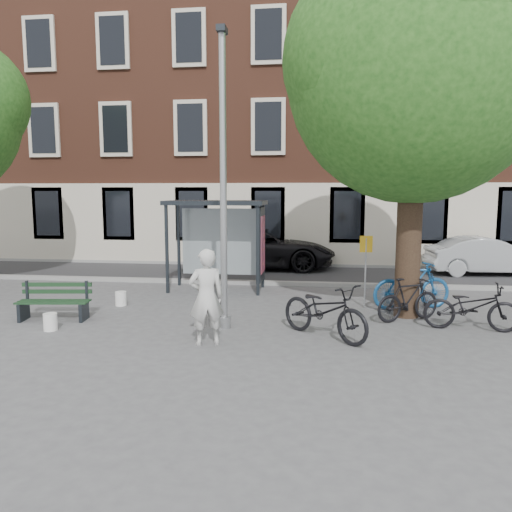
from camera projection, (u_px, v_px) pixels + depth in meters
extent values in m
plane|color=#4C4C4F|center=(224.00, 328.00, 10.62)|extent=(90.00, 90.00, 0.00)
cube|color=#28282B|center=(262.00, 274.00, 17.50)|extent=(40.00, 4.00, 0.01)
cube|color=gray|center=(255.00, 283.00, 15.53)|extent=(40.00, 0.25, 0.12)
cube|color=gray|center=(268.00, 264.00, 19.46)|extent=(40.00, 0.25, 0.12)
cube|color=brown|center=(278.00, 100.00, 22.51)|extent=(30.00, 8.00, 14.00)
cylinder|color=#9EA0A3|center=(223.00, 186.00, 10.23)|extent=(0.14, 0.14, 6.00)
cylinder|color=#9EA0A3|center=(224.00, 322.00, 10.60)|extent=(0.28, 0.28, 0.24)
cube|color=#1E2328|center=(222.00, 30.00, 9.84)|extent=(0.18, 0.35, 0.12)
cylinder|color=black|center=(409.00, 244.00, 11.37)|extent=(0.56, 0.56, 3.40)
sphere|color=#1D4A16|center=(415.00, 75.00, 10.90)|extent=(5.60, 5.60, 5.60)
sphere|color=#1D4A16|center=(454.00, 55.00, 11.11)|extent=(3.92, 3.92, 3.92)
sphere|color=#1D4A16|center=(380.00, 59.00, 10.66)|extent=(4.20, 4.20, 4.20)
sphere|color=#1D4A16|center=(435.00, 33.00, 9.91)|extent=(3.64, 3.64, 3.64)
cube|color=#1E2328|center=(167.00, 250.00, 14.09)|extent=(0.08, 0.08, 2.50)
cube|color=#1E2328|center=(258.00, 251.00, 13.76)|extent=(0.08, 0.08, 2.50)
cube|color=#1E2328|center=(179.00, 245.00, 15.27)|extent=(0.08, 0.08, 2.50)
cube|color=#1E2328|center=(263.00, 246.00, 14.94)|extent=(0.08, 0.08, 2.50)
cube|color=#1E2328|center=(216.00, 203.00, 14.35)|extent=(2.85, 1.45, 0.12)
cube|color=#8C999E|center=(220.00, 242.00, 15.09)|extent=(2.34, 0.04, 2.00)
cube|color=#1E2328|center=(261.00, 244.00, 14.34)|extent=(0.12, 1.14, 2.12)
cube|color=#D84C19|center=(263.00, 244.00, 14.33)|extent=(0.02, 0.90, 1.62)
imported|color=silver|center=(206.00, 297.00, 9.33)|extent=(0.78, 0.66, 1.83)
cube|color=#1E2328|center=(23.00, 311.00, 11.19)|extent=(0.14, 0.50, 0.41)
cube|color=#1E2328|center=(84.00, 311.00, 11.20)|extent=(0.14, 0.50, 0.41)
cube|color=#18351C|center=(50.00, 303.00, 11.00)|extent=(1.59, 0.31, 0.04)
cube|color=#18351C|center=(53.00, 302.00, 11.17)|extent=(1.59, 0.31, 0.04)
cube|color=#18351C|center=(56.00, 300.00, 11.33)|extent=(1.59, 0.31, 0.04)
cube|color=#18351C|center=(57.00, 292.00, 11.40)|extent=(1.58, 0.25, 0.09)
cube|color=#18351C|center=(57.00, 285.00, 11.37)|extent=(1.58, 0.25, 0.09)
imported|color=black|center=(471.00, 307.00, 10.35)|extent=(1.97, 0.89, 1.00)
imported|color=#184D86|center=(412.00, 285.00, 12.22)|extent=(2.07, 1.12, 1.20)
imported|color=black|center=(325.00, 310.00, 9.81)|extent=(2.08, 1.95, 1.11)
imported|color=black|center=(408.00, 299.00, 11.11)|extent=(1.65, 1.21, 0.98)
imported|color=black|center=(261.00, 248.00, 18.80)|extent=(5.59, 2.72, 1.53)
imported|color=#A6AAAE|center=(486.00, 256.00, 17.32)|extent=(4.11, 1.75, 1.32)
cylinder|color=white|center=(121.00, 299.00, 12.65)|extent=(0.34, 0.34, 0.36)
cylinder|color=white|center=(50.00, 322.00, 10.38)|extent=(0.30, 0.30, 0.36)
cylinder|color=#9EA0A3|center=(365.00, 273.00, 12.34)|extent=(0.04, 0.04, 1.74)
cube|color=yellow|center=(366.00, 244.00, 12.25)|extent=(0.31, 0.04, 0.41)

